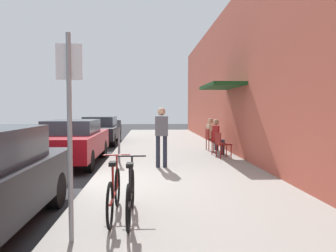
{
  "coord_description": "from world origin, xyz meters",
  "views": [
    {
      "loc": [
        1.38,
        -7.33,
        1.79
      ],
      "look_at": [
        2.21,
        6.47,
        1.04
      ],
      "focal_mm": 34.21,
      "sensor_mm": 36.0,
      "label": 1
    }
  ],
  "objects_px": {
    "seated_patron_2": "(212,133)",
    "parked_car_1": "(72,141)",
    "bicycle_0": "(131,195)",
    "bicycle_1": "(114,193)",
    "parking_meter": "(119,138)",
    "street_sign": "(70,121)",
    "seated_patron_1": "(217,135)",
    "cafe_chair_1": "(216,140)",
    "pedestrian_standing": "(161,132)",
    "cafe_chair_2": "(210,138)",
    "cafe_chair_0": "(221,143)",
    "parked_car_2": "(100,130)"
  },
  "relations": [
    {
      "from": "cafe_chair_0",
      "to": "parked_car_1",
      "type": "bearing_deg",
      "value": -177.68
    },
    {
      "from": "street_sign",
      "to": "cafe_chair_0",
      "type": "height_order",
      "value": "street_sign"
    },
    {
      "from": "bicycle_0",
      "to": "cafe_chair_0",
      "type": "height_order",
      "value": "bicycle_0"
    },
    {
      "from": "seated_patron_1",
      "to": "parking_meter",
      "type": "bearing_deg",
      "value": -155.56
    },
    {
      "from": "seated_patron_1",
      "to": "pedestrian_standing",
      "type": "distance_m",
      "value": 3.34
    },
    {
      "from": "parking_meter",
      "to": "pedestrian_standing",
      "type": "relative_size",
      "value": 0.78
    },
    {
      "from": "parked_car_1",
      "to": "street_sign",
      "type": "distance_m",
      "value": 6.68
    },
    {
      "from": "seated_patron_2",
      "to": "bicycle_1",
      "type": "bearing_deg",
      "value": -111.72
    },
    {
      "from": "parked_car_1",
      "to": "parking_meter",
      "type": "xyz_separation_m",
      "value": [
        1.55,
        -0.45,
        0.14
      ]
    },
    {
      "from": "bicycle_0",
      "to": "pedestrian_standing",
      "type": "relative_size",
      "value": 1.01
    },
    {
      "from": "cafe_chair_2",
      "to": "seated_patron_1",
      "type": "bearing_deg",
      "value": -86.68
    },
    {
      "from": "cafe_chair_2",
      "to": "bicycle_0",
      "type": "bearing_deg",
      "value": -109.31
    },
    {
      "from": "bicycle_1",
      "to": "cafe_chair_0",
      "type": "bearing_deg",
      "value": 62.28
    },
    {
      "from": "bicycle_0",
      "to": "seated_patron_2",
      "type": "distance_m",
      "value": 8.31
    },
    {
      "from": "bicycle_0",
      "to": "cafe_chair_1",
      "type": "bearing_deg",
      "value": 67.99
    },
    {
      "from": "bicycle_0",
      "to": "cafe_chair_2",
      "type": "bearing_deg",
      "value": 70.69
    },
    {
      "from": "parked_car_1",
      "to": "parked_car_2",
      "type": "xyz_separation_m",
      "value": [
        0.0,
        6.03,
        -0.03
      ]
    },
    {
      "from": "street_sign",
      "to": "bicycle_0",
      "type": "bearing_deg",
      "value": 48.58
    },
    {
      "from": "parking_meter",
      "to": "pedestrian_standing",
      "type": "bearing_deg",
      "value": -36.8
    },
    {
      "from": "parking_meter",
      "to": "bicycle_0",
      "type": "distance_m",
      "value": 5.25
    },
    {
      "from": "bicycle_1",
      "to": "pedestrian_standing",
      "type": "bearing_deg",
      "value": 77.57
    },
    {
      "from": "cafe_chair_0",
      "to": "cafe_chair_2",
      "type": "xyz_separation_m",
      "value": [
        -0.0,
        1.96,
        0.0
      ]
    },
    {
      "from": "parked_car_2",
      "to": "seated_patron_1",
      "type": "relative_size",
      "value": 3.41
    },
    {
      "from": "parking_meter",
      "to": "seated_patron_2",
      "type": "relative_size",
      "value": 1.02
    },
    {
      "from": "street_sign",
      "to": "seated_patron_1",
      "type": "bearing_deg",
      "value": 65.16
    },
    {
      "from": "bicycle_0",
      "to": "cafe_chair_0",
      "type": "xyz_separation_m",
      "value": [
        2.74,
        5.85,
        0.14
      ]
    },
    {
      "from": "cafe_chair_2",
      "to": "pedestrian_standing",
      "type": "relative_size",
      "value": 0.51
    },
    {
      "from": "parked_car_1",
      "to": "cafe_chair_0",
      "type": "xyz_separation_m",
      "value": [
        4.94,
        0.2,
        -0.12
      ]
    },
    {
      "from": "parked_car_2",
      "to": "street_sign",
      "type": "xyz_separation_m",
      "value": [
        1.5,
        -12.47,
        0.92
      ]
    },
    {
      "from": "parking_meter",
      "to": "seated_patron_1",
      "type": "relative_size",
      "value": 1.02
    },
    {
      "from": "street_sign",
      "to": "bicycle_1",
      "type": "bearing_deg",
      "value": 64.9
    },
    {
      "from": "cafe_chair_1",
      "to": "seated_patron_1",
      "type": "bearing_deg",
      "value": -19.24
    },
    {
      "from": "parked_car_1",
      "to": "cafe_chair_2",
      "type": "bearing_deg",
      "value": 23.67
    },
    {
      "from": "seated_patron_1",
      "to": "parked_car_1",
      "type": "bearing_deg",
      "value": -167.44
    },
    {
      "from": "parking_meter",
      "to": "street_sign",
      "type": "distance_m",
      "value": 6.04
    },
    {
      "from": "parked_car_1",
      "to": "pedestrian_standing",
      "type": "distance_m",
      "value": 3.19
    },
    {
      "from": "parked_car_2",
      "to": "cafe_chair_1",
      "type": "distance_m",
      "value": 6.96
    },
    {
      "from": "street_sign",
      "to": "cafe_chair_1",
      "type": "distance_m",
      "value": 8.38
    },
    {
      "from": "street_sign",
      "to": "parked_car_2",
      "type": "bearing_deg",
      "value": 96.86
    },
    {
      "from": "parking_meter",
      "to": "bicycle_0",
      "type": "relative_size",
      "value": 0.77
    },
    {
      "from": "bicycle_0",
      "to": "bicycle_1",
      "type": "bearing_deg",
      "value": 152.59
    },
    {
      "from": "street_sign",
      "to": "seated_patron_1",
      "type": "distance_m",
      "value": 8.37
    },
    {
      "from": "bicycle_0",
      "to": "pedestrian_standing",
      "type": "bearing_deg",
      "value": 81.41
    },
    {
      "from": "parked_car_1",
      "to": "bicycle_1",
      "type": "distance_m",
      "value": 5.85
    },
    {
      "from": "bicycle_1",
      "to": "pedestrian_standing",
      "type": "relative_size",
      "value": 1.01
    },
    {
      "from": "street_sign",
      "to": "cafe_chair_0",
      "type": "bearing_deg",
      "value": 62.64
    },
    {
      "from": "seated_patron_2",
      "to": "parked_car_1",
      "type": "bearing_deg",
      "value": -156.53
    },
    {
      "from": "seated_patron_1",
      "to": "cafe_chair_1",
      "type": "bearing_deg",
      "value": 160.76
    },
    {
      "from": "bicycle_0",
      "to": "cafe_chair_2",
      "type": "xyz_separation_m",
      "value": [
        2.74,
        7.82,
        0.14
      ]
    },
    {
      "from": "parking_meter",
      "to": "street_sign",
      "type": "relative_size",
      "value": 0.51
    }
  ]
}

